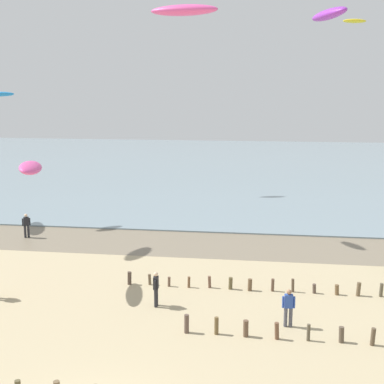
% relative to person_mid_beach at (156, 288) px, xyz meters
% --- Properties ---
extents(wet_sand_strip, '(120.00, 5.94, 0.01)m').
position_rel_person_mid_beach_xyz_m(wet_sand_strip, '(-0.16, 10.42, -0.91)').
color(wet_sand_strip, '#7A6D59').
rests_on(wet_sand_strip, ground).
extents(sea, '(160.00, 70.00, 0.10)m').
position_rel_person_mid_beach_xyz_m(sea, '(-0.16, 48.39, -0.87)').
color(sea, gray).
rests_on(sea, ground).
extents(groyne_far, '(15.22, 0.32, 0.71)m').
position_rel_person_mid_beach_xyz_m(groyne_far, '(5.91, 2.66, -0.60)').
color(groyne_far, brown).
rests_on(groyne_far, ground).
extents(person_mid_beach, '(0.24, 0.57, 1.71)m').
position_rel_person_mid_beach_xyz_m(person_mid_beach, '(0.00, 0.00, 0.00)').
color(person_mid_beach, '#232328').
rests_on(person_mid_beach, ground).
extents(person_left_flank, '(0.57, 0.24, 1.71)m').
position_rel_person_mid_beach_xyz_m(person_left_flank, '(6.15, -1.38, 0.00)').
color(person_left_flank, '#4C4C56').
rests_on(person_left_flank, ground).
extents(person_right_flank, '(0.50, 0.37, 1.71)m').
position_rel_person_mid_beach_xyz_m(person_right_flank, '(-11.40, 10.42, 0.00)').
color(person_right_flank, '#232328').
rests_on(person_right_flank, ground).
extents(kite_aloft_0, '(1.80, 3.29, 0.81)m').
position_rel_person_mid_beach_xyz_m(kite_aloft_0, '(-6.78, 1.81, 5.38)').
color(kite_aloft_0, '#E54C99').
extents(kite_aloft_2, '(2.60, 1.40, 0.49)m').
position_rel_person_mid_beach_xyz_m(kite_aloft_2, '(13.74, 34.37, 16.19)').
color(kite_aloft_2, yellow).
extents(kite_aloft_3, '(3.12, 1.34, 0.58)m').
position_rel_person_mid_beach_xyz_m(kite_aloft_3, '(1.30, 0.56, 12.66)').
color(kite_aloft_3, '#E54C99').
extents(kite_aloft_12, '(2.24, 3.55, 0.80)m').
position_rel_person_mid_beach_xyz_m(kite_aloft_12, '(8.03, 5.61, 13.05)').
color(kite_aloft_12, purple).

